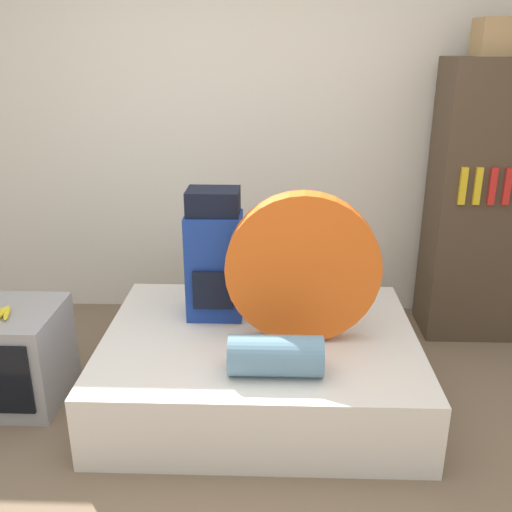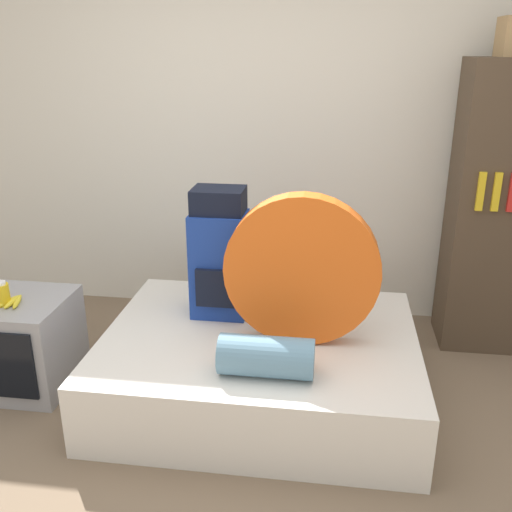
% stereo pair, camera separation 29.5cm
% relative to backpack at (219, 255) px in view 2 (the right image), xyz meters
% --- Properties ---
extents(ground_plane, '(16.00, 16.00, 0.00)m').
position_rel_backpack_xyz_m(ground_plane, '(0.14, -0.99, -0.75)').
color(ground_plane, brown).
extents(wall_back, '(8.00, 0.05, 2.60)m').
position_rel_backpack_xyz_m(wall_back, '(0.14, 0.96, 0.55)').
color(wall_back, silver).
rests_on(wall_back, ground_plane).
extents(bed, '(1.69, 1.32, 0.39)m').
position_rel_backpack_xyz_m(bed, '(0.26, -0.23, -0.55)').
color(bed, silver).
rests_on(bed, ground_plane).
extents(backpack, '(0.31, 0.27, 0.74)m').
position_rel_backpack_xyz_m(backpack, '(0.00, 0.00, 0.00)').
color(backpack, navy).
rests_on(backpack, bed).
extents(tent_bag, '(0.80, 0.12, 0.80)m').
position_rel_backpack_xyz_m(tent_bag, '(0.48, -0.26, 0.04)').
color(tent_bag, '#E05B19').
rests_on(tent_bag, bed).
extents(sleeping_roll, '(0.45, 0.20, 0.20)m').
position_rel_backpack_xyz_m(sleeping_roll, '(0.35, -0.63, -0.26)').
color(sleeping_roll, '#5B849E').
rests_on(sleeping_roll, bed).
extents(television, '(0.54, 0.54, 0.53)m').
position_rel_backpack_xyz_m(television, '(-1.10, -0.30, -0.48)').
color(television, '#939399').
rests_on(television, ground_plane).
extents(canister, '(0.09, 0.09, 0.13)m').
position_rel_backpack_xyz_m(canister, '(-1.13, -0.36, -0.15)').
color(canister, gold).
rests_on(canister, television).
extents(banana_bunch, '(0.13, 0.17, 0.03)m').
position_rel_backpack_xyz_m(banana_bunch, '(-1.08, -0.35, -0.20)').
color(banana_bunch, yellow).
rests_on(banana_bunch, television).
extents(bookshelf, '(0.66, 0.44, 1.80)m').
position_rel_backpack_xyz_m(bookshelf, '(1.69, 0.63, 0.15)').
color(bookshelf, '#473828').
rests_on(bookshelf, ground_plane).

